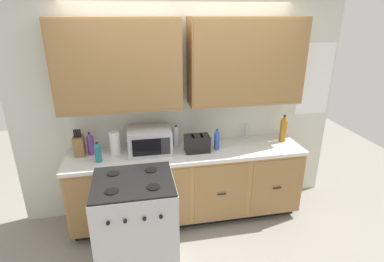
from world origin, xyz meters
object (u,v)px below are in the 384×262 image
stove_range (136,222)px  knife_block (79,146)px  bottle_clear (176,136)px  bottle_violet (90,144)px  toaster (197,143)px  paper_towel_roll (115,143)px  bottle_amber (283,129)px  bottle_teal (98,152)px  microwave (149,141)px  bottle_blue (217,139)px

stove_range → knife_block: bearing=127.4°
bottle_clear → bottle_violet: bottle_violet is taller
toaster → bottle_clear: bottle_clear is taller
paper_towel_roll → bottle_amber: (2.01, -0.03, 0.03)m
toaster → bottle_teal: (-1.08, -0.06, 0.01)m
paper_towel_roll → bottle_clear: bearing=6.8°
stove_range → paper_towel_roll: bearing=104.1°
knife_block → microwave: bearing=-4.9°
stove_range → bottle_amber: size_ratio=2.83×
paper_towel_roll → bottle_amber: size_ratio=0.78×
stove_range → bottle_clear: bottle_clear is taller
paper_towel_roll → bottle_clear: 0.71m
toaster → bottle_violet: size_ratio=1.07×
toaster → bottle_clear: bearing=136.3°
toaster → bottle_clear: 0.29m
bottle_amber → paper_towel_roll: bearing=179.2°
paper_towel_roll → bottle_blue: (1.15, -0.11, -0.01)m
bottle_teal → bottle_amber: 2.19m
paper_towel_roll → bottle_blue: bearing=-5.4°
knife_block → bottle_violet: knife_block is taller
stove_range → bottle_blue: size_ratio=3.81×
bottle_amber → bottle_violet: bearing=178.5°
bottle_clear → bottle_amber: bearing=-4.9°
knife_block → bottle_blue: (1.53, -0.14, 0.01)m
knife_block → bottle_blue: knife_block is taller
bottle_teal → bottle_amber: bearing=3.9°
bottle_violet → bottle_amber: size_ratio=0.78×
toaster → bottle_blue: bottle_blue is taller
microwave → knife_block: size_ratio=1.55×
microwave → bottle_amber: bearing=0.4°
paper_towel_roll → bottle_teal: size_ratio=1.16×
toaster → bottle_blue: bearing=2.4°
stove_range → bottle_violet: bearing=120.8°
microwave → toaster: bearing=-8.5°
microwave → toaster: microwave is taller
knife_block → bottle_teal: size_ratio=1.38×
microwave → knife_block: bearing=175.1°
stove_range → bottle_clear: (0.52, 0.80, 0.56)m
bottle_teal → bottle_clear: bottle_clear is taller
bottle_teal → bottle_violet: 0.23m
stove_range → bottle_teal: bearing=123.0°
bottle_clear → toaster: bearing=-43.7°
knife_block → bottle_amber: (2.40, -0.06, 0.05)m
bottle_teal → bottle_clear: 0.91m
microwave → bottle_clear: bearing=20.8°
bottle_teal → bottle_clear: (0.87, 0.26, 0.02)m
stove_range → bottle_amber: bearing=20.5°
knife_block → bottle_clear: size_ratio=1.20×
stove_range → paper_towel_roll: 0.92m
microwave → paper_towel_roll: (-0.38, 0.04, -0.01)m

